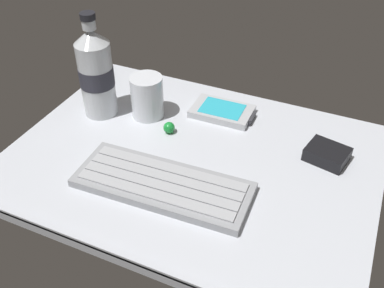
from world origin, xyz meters
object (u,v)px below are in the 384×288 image
handheld_device (221,111)px  charger_block (327,154)px  keyboard (163,184)px  trackball_mouse (169,128)px  water_bottle (96,72)px  juice_cup (147,98)px

handheld_device → charger_block: charger_block is taller
keyboard → charger_block: size_ratio=4.20×
trackball_mouse → water_bottle: bearing=177.4°
handheld_device → trackball_mouse: bearing=-125.1°
handheld_device → juice_cup: (-13.34, -6.19, 3.18)cm
handheld_device → keyboard: bearing=-92.6°
trackball_mouse → juice_cup: bearing=150.9°
juice_cup → keyboard: bearing=-55.2°
keyboard → handheld_device: (1.06, 23.88, -0.08)cm
juice_cup → trackball_mouse: (6.47, -3.60, -2.81)cm
charger_block → water_bottle: bearing=-175.6°
keyboard → water_bottle: bearing=145.4°
water_bottle → handheld_device: bearing=22.0°
keyboard → water_bottle: (-21.44, 14.80, 8.20)cm
trackball_mouse → handheld_device: bearing=54.9°
juice_cup → water_bottle: 10.88cm
juice_cup → trackball_mouse: 7.92cm
juice_cup → handheld_device: bearing=24.9°
keyboard → juice_cup: 21.75cm
water_bottle → trackball_mouse: size_ratio=9.45×
juice_cup → water_bottle: bearing=-162.5°
keyboard → handheld_device: keyboard is taller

